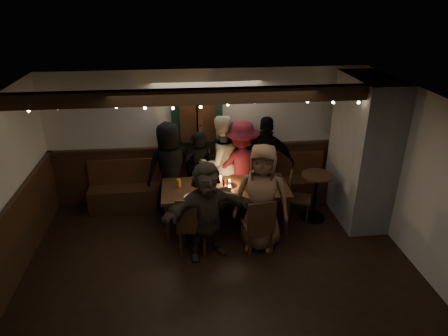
{
  "coord_description": "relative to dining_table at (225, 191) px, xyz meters",
  "views": [
    {
      "loc": [
        -0.47,
        -4.67,
        3.97
      ],
      "look_at": [
        0.21,
        1.6,
        1.05
      ],
      "focal_mm": 32.0,
      "sensor_mm": 36.0,
      "label": 1
    }
  ],
  "objects": [
    {
      "name": "person_b",
      "position": [
        -0.42,
        0.73,
        0.06
      ],
      "size": [
        0.64,
        0.49,
        1.55
      ],
      "primitive_type": "imported",
      "rotation": [
        0.0,
        0.0,
        3.37
      ],
      "color": "black",
      "rests_on": "ground"
    },
    {
      "name": "person_a",
      "position": [
        -0.95,
        0.65,
        0.17
      ],
      "size": [
        1.0,
        0.81,
        1.76
      ],
      "primitive_type": "imported",
      "rotation": [
        0.0,
        0.0,
        3.48
      ],
      "color": "black",
      "rests_on": "ground"
    },
    {
      "name": "person_f",
      "position": [
        -0.37,
        -0.81,
        0.1
      ],
      "size": [
        1.57,
        0.85,
        1.62
      ],
      "primitive_type": "imported",
      "rotation": [
        0.0,
        0.0,
        0.26
      ],
      "color": "#392E25",
      "rests_on": "ground"
    },
    {
      "name": "chair_near_left",
      "position": [
        -0.6,
        -0.76,
        -0.13
      ],
      "size": [
        0.54,
        0.54,
        1.04
      ],
      "color": "black",
      "rests_on": "ground"
    },
    {
      "name": "dining_table",
      "position": [
        0.0,
        0.0,
        0.0
      ],
      "size": [
        2.18,
        0.93,
        0.95
      ],
      "color": "black",
      "rests_on": "ground"
    },
    {
      "name": "person_e",
      "position": [
        0.85,
        0.66,
        0.19
      ],
      "size": [
        1.12,
        0.64,
        1.81
      ],
      "primitive_type": "imported",
      "rotation": [
        0.0,
        0.0,
        2.94
      ],
      "color": "black",
      "rests_on": "ground"
    },
    {
      "name": "chair_end",
      "position": [
        1.29,
        0.13,
        -0.21
      ],
      "size": [
        0.52,
        0.52,
        0.89
      ],
      "color": "black",
      "rests_on": "ground"
    },
    {
      "name": "person_c",
      "position": [
        -0.0,
        0.75,
        0.2
      ],
      "size": [
        1.07,
        0.95,
        1.83
      ],
      "primitive_type": "imported",
      "rotation": [
        0.0,
        0.0,
        3.48
      ],
      "color": "#C2B599",
      "rests_on": "ground"
    },
    {
      "name": "room",
      "position": [
        0.86,
        0.02,
        0.36
      ],
      "size": [
        6.02,
        5.01,
        2.62
      ],
      "color": "black",
      "rests_on": "ground"
    },
    {
      "name": "chair_near_right",
      "position": [
        0.44,
        -0.86,
        -0.16
      ],
      "size": [
        0.49,
        0.49,
        0.99
      ],
      "color": "black",
      "rests_on": "ground"
    },
    {
      "name": "person_d",
      "position": [
        0.37,
        0.63,
        0.16
      ],
      "size": [
        1.18,
        0.73,
        1.75
      ],
      "primitive_type": "imported",
      "rotation": [
        0.0,
        0.0,
        3.22
      ],
      "color": "#5A1320",
      "rests_on": "ground"
    },
    {
      "name": "person_g",
      "position": [
        0.5,
        -0.66,
        0.19
      ],
      "size": [
        1.0,
        0.79,
        1.8
      ],
      "primitive_type": "imported",
      "rotation": [
        0.0,
        0.0,
        -0.27
      ],
      "color": "brown",
      "rests_on": "ground"
    },
    {
      "name": "high_top",
      "position": [
        1.66,
        0.08,
        -0.15
      ],
      "size": [
        0.56,
        0.56,
        0.89
      ],
      "color": "black",
      "rests_on": "ground"
    }
  ]
}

